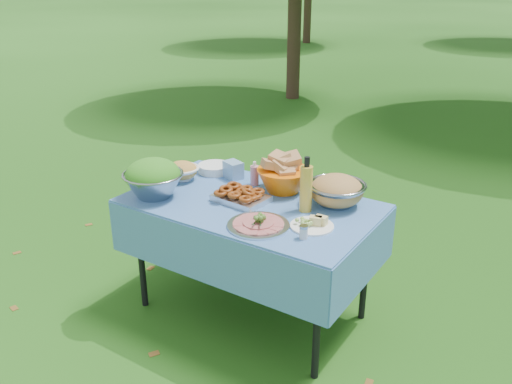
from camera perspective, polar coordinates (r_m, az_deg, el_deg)
ground at (r=3.56m, az=-0.50°, el=-12.38°), size 80.00×80.00×0.00m
picnic_table at (r=3.36m, az=-0.52°, el=-7.05°), size 1.46×0.86×0.76m
salad_bowl at (r=3.29m, az=-10.78°, el=1.46°), size 0.39×0.39×0.24m
pasta_bowl_white at (r=3.54m, az=-7.82°, el=2.25°), size 0.22×0.22×0.12m
plate_stack at (r=3.66m, az=-4.39°, el=2.52°), size 0.26×0.26×0.05m
wipes_box at (r=3.54m, az=-2.41°, el=2.34°), size 0.15×0.13×0.11m
sanitizer_bottle at (r=3.42m, az=-0.15°, el=1.99°), size 0.06×0.06×0.15m
bread_bowl at (r=3.31m, az=2.90°, el=1.86°), size 0.40×0.40×0.22m
pasta_bowl_steel at (r=3.16m, az=8.48°, el=0.20°), size 0.44×0.44×0.18m
fried_tray at (r=3.19m, az=-1.59°, el=-0.38°), size 0.32×0.24×0.07m
charcuterie_platter at (r=2.88m, az=0.25°, el=-2.93°), size 0.44×0.44×0.08m
oil_bottle at (r=3.03m, az=5.30°, el=0.81°), size 0.08×0.08×0.32m
cheese_plate at (r=2.89m, az=5.92°, el=-3.10°), size 0.28×0.28×0.06m
shaker at (r=2.77m, az=5.04°, el=-4.22°), size 0.06×0.06×0.07m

